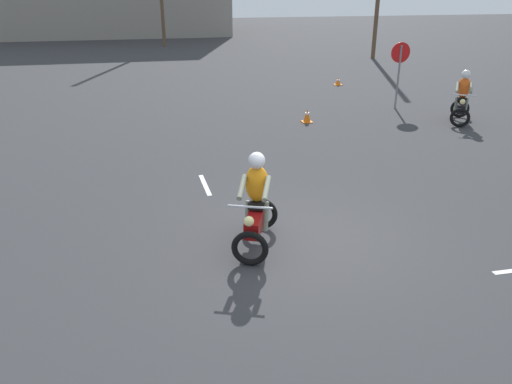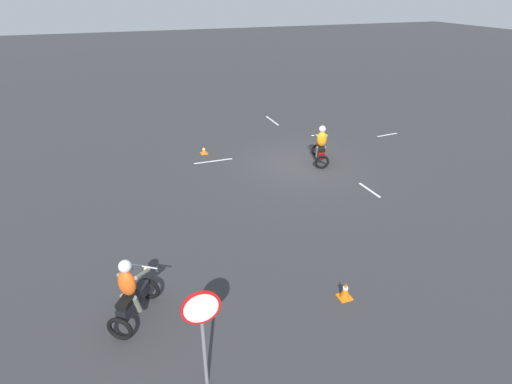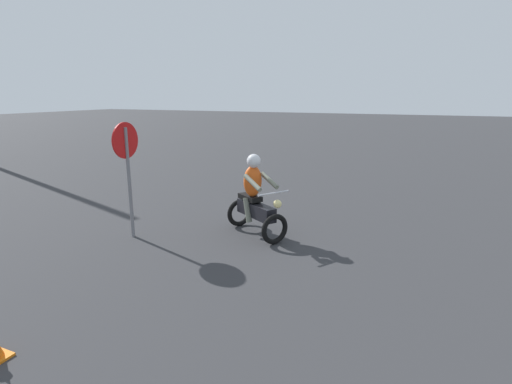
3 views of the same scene
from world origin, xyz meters
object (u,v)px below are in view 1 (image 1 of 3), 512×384
Objects in this scene: traffic_cone_far_right at (338,82)px; motorcycle_rider_foreground at (256,206)px; traffic_cone_mid_left at (307,116)px; motorcycle_rider_background at (462,100)px; stop_sign at (400,62)px.

motorcycle_rider_foreground is at bearing -116.28° from traffic_cone_far_right.
traffic_cone_mid_left reaches higher than traffic_cone_far_right.
traffic_cone_far_right is (-1.54, 6.84, -0.57)m from motorcycle_rider_background.
stop_sign is at bearing -85.03° from traffic_cone_far_right.
stop_sign reaches higher than traffic_cone_mid_left.
stop_sign is at bearing -30.01° from motorcycle_rider_background.
stop_sign is at bearing -107.63° from motorcycle_rider_foreground.
motorcycle_rider_foreground reaches higher than traffic_cone_mid_left.
traffic_cone_far_right is at bearing 94.97° from stop_sign.
traffic_cone_mid_left is 1.37× the size of traffic_cone_far_right.
motorcycle_rider_foreground is at bearing -113.69° from traffic_cone_mid_left.
motorcycle_rider_foreground is 11.38m from stop_sign.
motorcycle_rider_background is at bearing -77.34° from traffic_cone_far_right.
stop_sign reaches higher than motorcycle_rider_foreground.
traffic_cone_mid_left is at bearing -161.89° from stop_sign.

